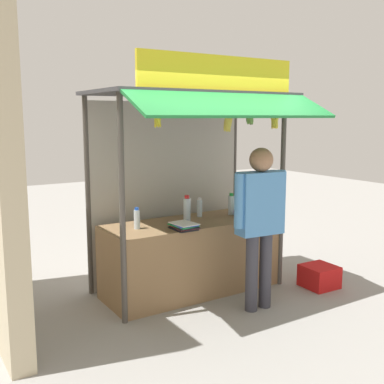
{
  "coord_description": "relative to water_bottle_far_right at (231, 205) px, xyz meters",
  "views": [
    {
      "loc": [
        -2.9,
        -4.57,
        2.08
      ],
      "look_at": [
        0.0,
        0.0,
        1.21
      ],
      "focal_mm": 43.88,
      "sensor_mm": 36.0,
      "label": 1
    }
  ],
  "objects": [
    {
      "name": "ground_plane",
      "position": [
        -0.62,
        -0.06,
        -0.99
      ],
      "size": [
        20.0,
        20.0,
        0.0
      ],
      "primitive_type": "plane",
      "color": "gray"
    },
    {
      "name": "stall_counter",
      "position": [
        -0.62,
        -0.06,
        -0.56
      ],
      "size": [
        2.11,
        0.77,
        0.86
      ],
      "primitive_type": "cube",
      "color": "olive",
      "rests_on": "ground"
    },
    {
      "name": "stall_structure",
      "position": [
        -0.62,
        0.11,
        0.67
      ],
      "size": [
        2.31,
        1.7,
        2.7
      ],
      "color": "#4C4742",
      "rests_on": "ground"
    },
    {
      "name": "water_bottle_far_right",
      "position": [
        0.0,
        0.0,
        0.0
      ],
      "size": [
        0.08,
        0.08,
        0.27
      ],
      "color": "silver",
      "rests_on": "stall_counter"
    },
    {
      "name": "water_bottle_mid_left",
      "position": [
        -0.4,
        0.11,
        -0.02
      ],
      "size": [
        0.07,
        0.07,
        0.24
      ],
      "color": "silver",
      "rests_on": "stall_counter"
    },
    {
      "name": "water_bottle_right",
      "position": [
        -1.33,
        -0.05,
        -0.02
      ],
      "size": [
        0.07,
        0.07,
        0.24
      ],
      "color": "silver",
      "rests_on": "stall_counter"
    },
    {
      "name": "water_bottle_left",
      "position": [
        -0.67,
        -0.02,
        0.02
      ],
      "size": [
        0.09,
        0.09,
        0.31
      ],
      "color": "silver",
      "rests_on": "stall_counter"
    },
    {
      "name": "magazine_stack_mid_right",
      "position": [
        -0.91,
        -0.35,
        -0.09
      ],
      "size": [
        0.26,
        0.33,
        0.07
      ],
      "color": "black",
      "rests_on": "stall_counter"
    },
    {
      "name": "magazine_stack_far_left",
      "position": [
        0.07,
        -0.22,
        -0.09
      ],
      "size": [
        0.22,
        0.3,
        0.08
      ],
      "color": "red",
      "rests_on": "stall_counter"
    },
    {
      "name": "magazine_stack_center",
      "position": [
        0.36,
        -0.26,
        -0.09
      ],
      "size": [
        0.27,
        0.26,
        0.07
      ],
      "color": "blue",
      "rests_on": "stall_counter"
    },
    {
      "name": "banana_bunch_leftmost",
      "position": [
        -1.33,
        -0.54,
        1.06
      ],
      "size": [
        0.09,
        0.09,
        0.25
      ],
      "color": "#332D23"
    },
    {
      "name": "banana_bunch_rightmost",
      "position": [
        -0.47,
        -0.54,
        1.01
      ],
      "size": [
        0.11,
        0.1,
        0.3
      ],
      "color": "#332D23"
    },
    {
      "name": "banana_bunch_inner_right",
      "position": [
        0.19,
        -0.54,
        1.04
      ],
      "size": [
        0.1,
        0.1,
        0.28
      ],
      "color": "#332D23"
    },
    {
      "name": "banana_bunch_inner_left",
      "position": [
        -0.17,
        -0.54,
        1.08
      ],
      "size": [
        0.1,
        0.1,
        0.23
      ],
      "color": "#332D23"
    },
    {
      "name": "vendor_person",
      "position": [
        -0.3,
        -0.9,
        0.07
      ],
      "size": [
        0.67,
        0.26,
        1.76
      ],
      "rotation": [
        0.0,
        0.0,
        3.04
      ],
      "color": "#383842",
      "rests_on": "ground"
    },
    {
      "name": "plastic_crate",
      "position": [
        0.77,
        -0.79,
        -0.85
      ],
      "size": [
        0.4,
        0.4,
        0.27
      ],
      "primitive_type": "cube",
      "rotation": [
        0.0,
        0.0,
        -0.04
      ],
      "color": "red",
      "rests_on": "ground"
    }
  ]
}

